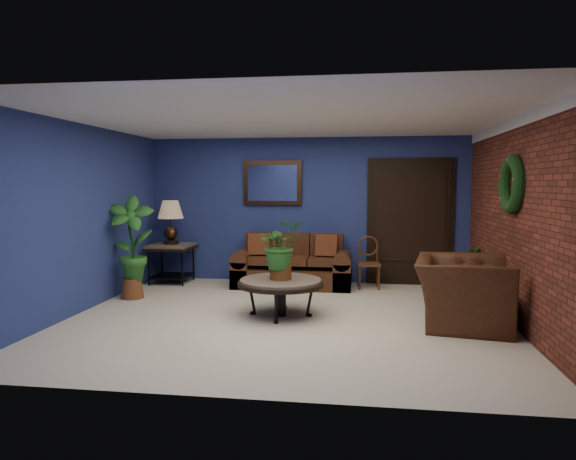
# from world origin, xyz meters

# --- Properties ---
(floor) EXTENTS (5.50, 5.50, 0.00)m
(floor) POSITION_xyz_m (0.00, 0.00, 0.00)
(floor) COLOR beige
(floor) RESTS_ON ground
(wall_back) EXTENTS (5.50, 0.04, 2.50)m
(wall_back) POSITION_xyz_m (0.00, 2.50, 1.25)
(wall_back) COLOR navy
(wall_back) RESTS_ON ground
(wall_left) EXTENTS (0.04, 5.00, 2.50)m
(wall_left) POSITION_xyz_m (-2.75, 0.00, 1.25)
(wall_left) COLOR navy
(wall_left) RESTS_ON ground
(wall_right_brick) EXTENTS (0.04, 5.00, 2.50)m
(wall_right_brick) POSITION_xyz_m (2.75, 0.00, 1.25)
(wall_right_brick) COLOR maroon
(wall_right_brick) RESTS_ON ground
(ceiling) EXTENTS (5.50, 5.00, 0.02)m
(ceiling) POSITION_xyz_m (0.00, 0.00, 2.50)
(ceiling) COLOR white
(ceiling) RESTS_ON wall_back
(crown_molding) EXTENTS (0.03, 5.00, 0.14)m
(crown_molding) POSITION_xyz_m (2.72, 0.00, 2.43)
(crown_molding) COLOR white
(crown_molding) RESTS_ON wall_right_brick
(wall_mirror) EXTENTS (1.02, 0.06, 0.77)m
(wall_mirror) POSITION_xyz_m (-0.60, 2.46, 1.72)
(wall_mirror) COLOR #3D2613
(wall_mirror) RESTS_ON wall_back
(closet_door) EXTENTS (1.44, 0.06, 2.18)m
(closet_door) POSITION_xyz_m (1.75, 2.47, 1.05)
(closet_door) COLOR black
(closet_door) RESTS_ON wall_back
(wreath) EXTENTS (0.16, 0.72, 0.72)m
(wreath) POSITION_xyz_m (2.69, 0.05, 1.70)
(wreath) COLOR black
(wreath) RESTS_ON wall_right_brick
(sofa) EXTENTS (1.94, 0.84, 0.87)m
(sofa) POSITION_xyz_m (-0.19, 2.07, 0.29)
(sofa) COLOR #4A2415
(sofa) RESTS_ON ground
(coffee_table) EXTENTS (1.11, 1.11, 0.48)m
(coffee_table) POSITION_xyz_m (-0.09, 0.10, 0.42)
(coffee_table) COLOR #56524B
(coffee_table) RESTS_ON ground
(end_table) EXTENTS (0.74, 0.74, 0.67)m
(end_table) POSITION_xyz_m (-2.30, 2.05, 0.52)
(end_table) COLOR #56524B
(end_table) RESTS_ON ground
(table_lamp) EXTENTS (0.43, 0.43, 0.72)m
(table_lamp) POSITION_xyz_m (-2.30, 2.05, 1.14)
(table_lamp) COLOR #3D2613
(table_lamp) RESTS_ON end_table
(side_chair) EXTENTS (0.39, 0.39, 0.85)m
(side_chair) POSITION_xyz_m (1.06, 2.11, 0.48)
(side_chair) COLOR #573318
(side_chair) RESTS_ON ground
(armchair) EXTENTS (1.29, 1.41, 0.81)m
(armchair) POSITION_xyz_m (2.15, -0.03, 0.41)
(armchair) COLOR #4A2415
(armchair) RESTS_ON ground
(coffee_plant) EXTENTS (0.70, 0.66, 0.76)m
(coffee_plant) POSITION_xyz_m (-0.09, 0.10, 0.90)
(coffee_plant) COLOR brown
(coffee_plant) RESTS_ON coffee_table
(floor_plant) EXTENTS (0.46, 0.41, 0.87)m
(floor_plant) POSITION_xyz_m (2.35, 0.71, 0.45)
(floor_plant) COLOR brown
(floor_plant) RESTS_ON ground
(tall_plant) EXTENTS (0.78, 0.63, 1.54)m
(tall_plant) POSITION_xyz_m (-2.45, 0.81, 0.84)
(tall_plant) COLOR brown
(tall_plant) RESTS_ON ground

